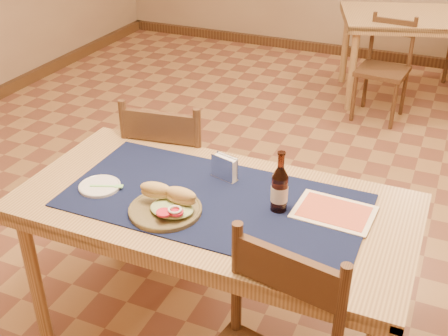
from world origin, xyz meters
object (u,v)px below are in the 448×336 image
at_px(back_table, 442,25).
at_px(chair_main_far, 174,173).
at_px(main_table, 214,218).
at_px(napkin_holder, 224,168).
at_px(beer_bottle, 280,189).
at_px(sandwich_plate, 167,206).

relative_size(back_table, chair_main_far, 1.95).
distance_m(main_table, back_table, 3.44).
distance_m(main_table, napkin_holder, 0.22).
relative_size(chair_main_far, napkin_holder, 7.38).
xyz_separation_m(back_table, beer_bottle, (-0.35, -3.35, 0.18)).
xyz_separation_m(sandwich_plate, beer_bottle, (0.39, 0.19, 0.06)).
relative_size(beer_bottle, napkin_holder, 1.97).
bearing_deg(main_table, napkin_holder, 99.44).
xyz_separation_m(sandwich_plate, napkin_holder, (0.10, 0.32, 0.02)).
height_order(sandwich_plate, napkin_holder, sandwich_plate).
height_order(chair_main_far, napkin_holder, chair_main_far).
bearing_deg(chair_main_far, napkin_holder, -38.49).
bearing_deg(sandwich_plate, beer_bottle, 26.06).
xyz_separation_m(main_table, back_table, (0.61, 3.38, 0.00)).
relative_size(chair_main_far, sandwich_plate, 3.30).
bearing_deg(beer_bottle, main_table, -171.59).
relative_size(main_table, napkin_holder, 12.50).
bearing_deg(beer_bottle, sandwich_plate, -153.94).
distance_m(back_table, sandwich_plate, 3.62).
xyz_separation_m(chair_main_far, sandwich_plate, (0.34, -0.68, 0.29)).
height_order(back_table, chair_main_far, chair_main_far).
bearing_deg(back_table, main_table, -100.27).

